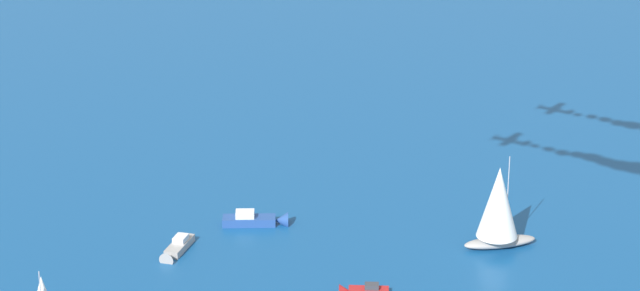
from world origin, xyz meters
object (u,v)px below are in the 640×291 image
at_px(motorboat_outer_ring_b, 258,220).
at_px(motorboat_outer_ring_a, 362,290).
at_px(motorboat_outer_ring_d, 176,248).
at_px(sailboat_far_stbd, 499,207).

bearing_deg(motorboat_outer_ring_b, motorboat_outer_ring_a, -101.95).
xyz_separation_m(motorboat_outer_ring_b, motorboat_outer_ring_d, (-14.72, 1.33, -0.12)).
xyz_separation_m(sailboat_far_stbd, motorboat_outer_ring_d, (-33.38, 31.56, -5.71)).
xyz_separation_m(motorboat_outer_ring_a, motorboat_outer_ring_d, (-9.20, 27.44, 0.13)).
distance_m(motorboat_outer_ring_a, motorboat_outer_ring_b, 26.69).
height_order(sailboat_far_stbd, motorboat_outer_ring_b, sailboat_far_stbd).
bearing_deg(motorboat_outer_ring_a, motorboat_outer_ring_b, 78.05).
height_order(motorboat_outer_ring_a, motorboat_outer_ring_d, motorboat_outer_ring_d).
bearing_deg(motorboat_outer_ring_d, sailboat_far_stbd, -43.39).
height_order(motorboat_outer_ring_b, motorboat_outer_ring_d, motorboat_outer_ring_b).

